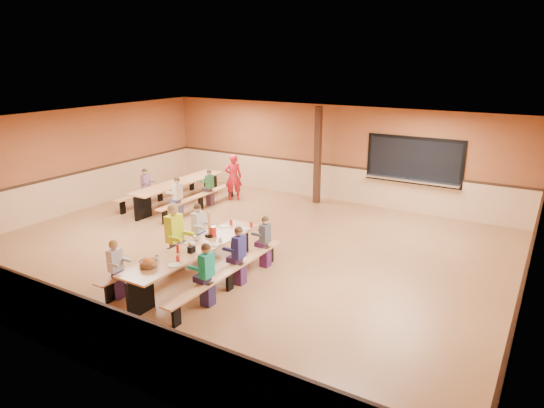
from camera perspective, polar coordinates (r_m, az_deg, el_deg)
The scene contains 23 objects.
ground at distance 11.67m, azimuth -3.41°, elevation -5.30°, with size 12.00×12.00×0.00m, color brown.
room_envelope at distance 11.43m, azimuth -3.47°, elevation -2.09°, with size 12.04×10.04×3.02m.
kitchen_pass_through at distance 14.59m, azimuth 16.34°, elevation 4.70°, with size 2.78×0.28×1.38m.
structural_post at distance 15.01m, azimuth 5.39°, elevation 5.68°, with size 0.18×0.18×3.00m, color black.
cafeteria_table_main at distance 9.99m, azimuth -8.91°, elevation -6.17°, with size 1.91×3.70×0.74m.
cafeteria_table_second at distance 15.18m, azimuth -10.86°, elevation 1.80°, with size 1.91×3.70×0.74m.
seated_child_white_left at distance 9.64m, azimuth -17.90°, elevation -7.37°, with size 0.34×0.28×1.15m, color silver, non-canonical shape.
seated_adult_yellow at distance 10.64m, azimuth -11.40°, elevation -3.76°, with size 0.48×0.39×1.43m, color #E2FF1D, non-canonical shape.
seated_child_grey_left at distance 11.23m, azimuth -8.66°, elevation -3.05°, with size 0.37×0.31×1.22m, color silver, non-canonical shape.
seated_child_teal_right at distance 8.99m, azimuth -7.66°, elevation -8.29°, with size 0.37×0.30×1.20m, color #169A7B, non-canonical shape.
seated_child_navy_right at distance 9.74m, azimuth -3.88°, elevation -6.12°, with size 0.37×0.30×1.20m, color navy, non-canonical shape.
seated_child_char_right at distance 10.52m, azimuth -0.79°, elevation -4.50°, with size 0.33×0.27×1.13m, color #41434A, non-canonical shape.
seated_child_purple_sec at distance 15.32m, azimuth -14.62°, elevation 1.88°, with size 0.34×0.28×1.15m, color #7C4F6F, non-canonical shape.
seated_child_green_sec at distance 15.00m, azimuth -7.33°, elevation 1.91°, with size 0.32×0.26×1.12m, color #2B6A39, non-canonical shape.
seated_child_tan_sec at distance 13.92m, azimuth -11.02°, elevation 0.68°, with size 0.35×0.29×1.18m, color beige, non-canonical shape.
standing_woman at distance 15.47m, azimuth -4.57°, elevation 3.17°, with size 0.54×0.36×1.49m, color red.
punch_pitcher at distance 10.40m, azimuth -6.98°, elevation -3.23°, with size 0.16×0.16×0.22m, color red.
chip_bowl at distance 9.16m, azimuth -14.36°, elevation -6.74°, with size 0.32×0.32×0.15m, color orange, non-canonical shape.
napkin_dispenser at distance 9.64m, azimuth -9.45°, elevation -5.28°, with size 0.10×0.14×0.13m, color black.
condiment_mustard at distance 9.73m, azimuth -9.63°, elevation -4.94°, with size 0.06×0.06×0.17m, color yellow.
condiment_ketchup at distance 9.66m, azimuth -11.05°, elevation -5.18°, with size 0.06×0.06×0.17m, color #B2140F.
table_paddle at distance 10.37m, azimuth -7.32°, elevation -3.13°, with size 0.16×0.16×0.56m.
place_settings at distance 9.89m, azimuth -8.98°, elevation -4.73°, with size 0.65×3.30×0.11m, color beige, non-canonical shape.
Camera 1 is at (6.15, -8.89, 4.41)m, focal length 32.00 mm.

